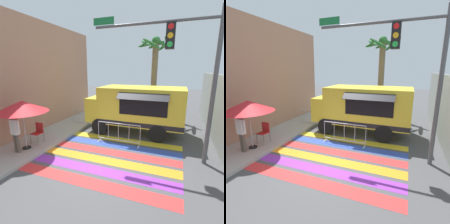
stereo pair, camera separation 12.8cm
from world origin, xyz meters
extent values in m
plane|color=#4C4C4F|center=(0.00, 0.00, 0.00)|extent=(60.00, 60.00, 0.00)
cube|color=#A8A59E|center=(-4.76, 0.00, 0.07)|extent=(4.40, 16.00, 0.15)
cube|color=gray|center=(4.75, 3.00, 1.68)|extent=(0.20, 16.00, 3.37)
cube|color=red|center=(0.00, -1.19, 0.00)|extent=(6.40, 0.56, 0.01)
cube|color=purple|center=(0.00, -0.43, 0.00)|extent=(6.40, 0.56, 0.01)
cube|color=orange|center=(0.00, 0.33, 0.00)|extent=(6.40, 0.56, 0.01)
cube|color=red|center=(0.00, 1.09, 0.00)|extent=(6.40, 0.56, 0.01)
cube|color=#334FB2|center=(0.00, 1.85, 0.00)|extent=(6.40, 0.56, 0.01)
cube|color=yellow|center=(0.00, 2.61, 0.00)|extent=(6.40, 0.56, 0.01)
cube|color=yellow|center=(0.91, 4.07, 1.66)|extent=(4.59, 2.37, 2.03)
cube|color=yellow|center=(-1.39, 4.07, 1.33)|extent=(1.62, 2.18, 1.37)
cube|color=#1E232D|center=(-2.15, 4.07, 1.67)|extent=(0.06, 1.89, 0.52)
cube|color=black|center=(1.18, 2.87, 1.81)|extent=(2.43, 0.03, 0.91)
cube|color=black|center=(1.18, 2.67, 2.35)|extent=(2.53, 0.43, 0.31)
cube|color=black|center=(0.91, 2.88, 0.83)|extent=(4.59, 0.01, 0.24)
cylinder|color=black|center=(-1.25, 2.98, 0.46)|extent=(0.93, 0.22, 0.93)
cylinder|color=black|center=(-1.25, 5.16, 0.46)|extent=(0.93, 0.22, 0.93)
cylinder|color=black|center=(1.99, 2.98, 0.46)|extent=(0.93, 0.22, 0.93)
cylinder|color=black|center=(1.99, 5.16, 0.46)|extent=(0.93, 0.22, 0.93)
cylinder|color=#515456|center=(3.97, 1.54, 2.86)|extent=(0.16, 0.16, 5.72)
cylinder|color=#515456|center=(1.66, 1.54, 5.33)|extent=(4.63, 0.11, 0.11)
cube|color=black|center=(2.35, 1.51, 4.82)|extent=(0.32, 0.28, 0.90)
cylinder|color=red|center=(2.35, 1.37, 5.12)|extent=(0.20, 0.02, 0.20)
cylinder|color=#F2A519|center=(2.35, 1.37, 4.82)|extent=(0.20, 0.02, 0.20)
cylinder|color=green|center=(2.35, 1.37, 4.52)|extent=(0.20, 0.02, 0.20)
cube|color=#197238|center=(-0.31, 1.52, 5.55)|extent=(0.90, 0.02, 0.28)
cylinder|color=black|center=(-3.43, -0.18, 0.18)|extent=(0.36, 0.36, 0.06)
cylinder|color=#B2B2B7|center=(-3.43, -0.18, 1.25)|extent=(0.04, 0.04, 2.20)
cone|color=red|center=(-3.43, -0.18, 2.10)|extent=(2.20, 2.20, 0.49)
cylinder|color=#4C4C51|center=(-3.60, 0.23, 0.39)|extent=(0.02, 0.02, 0.49)
cylinder|color=#4C4C51|center=(-3.18, 0.23, 0.39)|extent=(0.02, 0.02, 0.49)
cylinder|color=#4C4C51|center=(-3.60, 0.65, 0.39)|extent=(0.02, 0.02, 0.49)
cylinder|color=#4C4C51|center=(-3.18, 0.65, 0.39)|extent=(0.02, 0.02, 0.49)
cube|color=#B22626|center=(-3.39, 0.44, 0.65)|extent=(0.44, 0.44, 0.03)
cube|color=#B22626|center=(-3.39, 0.65, 0.90)|extent=(0.44, 0.03, 0.46)
cylinder|color=brown|center=(-3.56, -0.61, 0.56)|extent=(0.13, 0.13, 0.82)
cylinder|color=brown|center=(-3.41, -0.61, 0.56)|extent=(0.13, 0.13, 0.82)
cube|color=silver|center=(-3.48, -0.61, 1.30)|extent=(0.34, 0.20, 0.67)
cylinder|color=silver|center=(-3.70, -0.61, 1.34)|extent=(0.09, 0.09, 0.57)
cylinder|color=silver|center=(-3.26, -0.61, 1.34)|extent=(0.09, 0.09, 0.57)
sphere|color=#9E7051|center=(-3.48, -0.61, 1.78)|extent=(0.23, 0.23, 0.23)
cylinder|color=#B7BABF|center=(0.18, 2.11, 1.05)|extent=(2.17, 0.04, 0.04)
cylinder|color=#B7BABF|center=(0.18, 2.11, 0.19)|extent=(2.17, 0.04, 0.04)
cylinder|color=#B7BABF|center=(-0.91, 2.11, 0.62)|extent=(0.02, 0.02, 0.86)
cylinder|color=#B7BABF|center=(-0.36, 2.11, 0.62)|extent=(0.02, 0.02, 0.86)
cylinder|color=#B7BABF|center=(0.18, 2.11, 0.62)|extent=(0.02, 0.02, 0.86)
cylinder|color=#B7BABF|center=(0.72, 2.11, 0.62)|extent=(0.02, 0.02, 0.86)
cylinder|color=#B7BABF|center=(1.27, 2.11, 0.62)|extent=(0.02, 0.02, 0.86)
cube|color=#B7BABF|center=(-0.86, 2.11, 0.01)|extent=(0.06, 0.44, 0.03)
cube|color=#B7BABF|center=(1.22, 2.11, 0.01)|extent=(0.06, 0.44, 0.03)
cylinder|color=#B7BABF|center=(-2.94, 4.07, 1.05)|extent=(1.53, 0.04, 0.04)
cylinder|color=#B7BABF|center=(-2.94, 4.07, 0.19)|extent=(1.53, 0.04, 0.04)
cylinder|color=#B7BABF|center=(-3.71, 4.07, 0.62)|extent=(0.02, 0.02, 0.86)
cylinder|color=#B7BABF|center=(-3.32, 4.07, 0.62)|extent=(0.02, 0.02, 0.86)
cylinder|color=#B7BABF|center=(-2.94, 4.07, 0.62)|extent=(0.02, 0.02, 0.86)
cylinder|color=#B7BABF|center=(-2.56, 4.07, 0.62)|extent=(0.02, 0.02, 0.86)
cylinder|color=#B7BABF|center=(-2.18, 4.07, 0.62)|extent=(0.02, 0.02, 0.86)
cube|color=#B7BABF|center=(-3.66, 4.07, 0.01)|extent=(0.06, 0.44, 0.03)
cube|color=#B7BABF|center=(-2.23, 4.07, 0.01)|extent=(0.06, 0.44, 0.03)
cylinder|color=#7A664C|center=(1.00, 7.86, 2.74)|extent=(0.43, 0.43, 5.47)
sphere|color=#2D6B33|center=(1.00, 7.86, 5.62)|extent=(0.60, 0.60, 0.60)
ellipsoid|color=#2D6B33|center=(1.84, 7.70, 5.44)|extent=(0.56, 1.73, 0.78)
ellipsoid|color=#2D6B33|center=(1.62, 8.48, 5.41)|extent=(1.37, 1.38, 0.92)
ellipsoid|color=#2D6B33|center=(0.96, 8.48, 5.42)|extent=(1.26, 0.32, 0.68)
ellipsoid|color=#2D6B33|center=(0.24, 8.31, 5.46)|extent=(1.11, 1.64, 0.70)
ellipsoid|color=#2D6B33|center=(0.34, 7.44, 5.44)|extent=(1.05, 1.44, 0.72)
ellipsoid|color=#2D6B33|center=(0.77, 7.16, 5.36)|extent=(1.41, 0.66, 0.94)
ellipsoid|color=#2D6B33|center=(1.40, 7.35, 5.39)|extent=(1.15, 0.98, 0.77)
camera|label=1|loc=(2.80, -5.63, 3.64)|focal=28.00mm
camera|label=2|loc=(2.91, -5.59, 3.64)|focal=28.00mm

